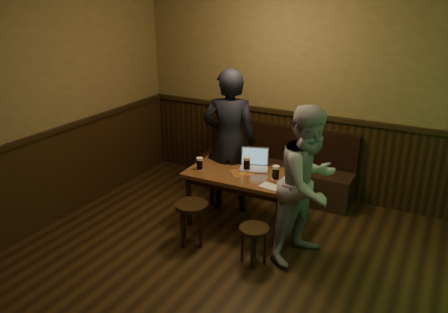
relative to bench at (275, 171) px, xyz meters
name	(u,v)px	position (x,y,z in m)	size (l,w,h in m)	color
room	(203,183)	(0.32, -2.53, 0.89)	(5.04, 6.04, 2.84)	black
bench	(275,171)	(0.00, 0.00, 0.00)	(2.20, 0.50, 0.95)	black
pub_table	(242,180)	(0.00, -1.09, 0.29)	(1.32, 0.78, 0.70)	#4F3316
stool_left	(192,211)	(-0.31, -1.74, 0.09)	(0.46, 0.46, 0.50)	black
stool_right	(254,235)	(0.47, -1.77, 0.03)	(0.40, 0.40, 0.43)	black
pint_left	(200,164)	(-0.50, -1.25, 0.46)	(0.10, 0.10, 0.16)	#A83214
pint_mid	(247,164)	(0.01, -1.00, 0.47)	(0.11, 0.11, 0.17)	#A83214
pint_right	(276,172)	(0.42, -1.08, 0.47)	(0.11, 0.11, 0.17)	#A83214
laptop	(254,163)	(0.06, -0.88, 0.45)	(0.41, 0.37, 0.24)	silver
menu	(270,186)	(0.45, -1.30, 0.39)	(0.22, 0.15, 0.00)	silver
person_suit	(230,142)	(-0.34, -0.77, 0.62)	(0.68, 0.45, 1.87)	black
person_grey	(308,185)	(0.89, -1.37, 0.53)	(0.82, 0.64, 1.69)	#99989E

